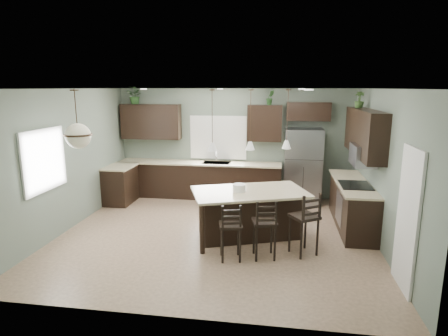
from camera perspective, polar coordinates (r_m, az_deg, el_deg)
ground at (r=7.46m, az=-1.23°, el=-10.05°), size 6.00×6.00×0.00m
pantry_door at (r=5.84m, az=26.17°, el=-7.10°), size 0.04×0.82×2.04m
window_back at (r=9.75m, az=-0.88°, el=4.68°), size 1.35×0.02×1.00m
window_left at (r=7.42m, az=-25.81°, el=1.08°), size 0.02×1.10×1.00m
left_return_cabs at (r=9.64m, az=-15.51°, el=-2.52°), size 0.60×0.90×0.90m
left_return_countertop at (r=9.53m, az=-15.56°, el=0.21°), size 0.66×0.96×0.04m
back_lower_cabs at (r=9.77m, az=-3.74°, el=-1.90°), size 4.20×0.60×0.90m
back_countertop at (r=9.64m, az=-3.80°, el=0.78°), size 4.20×0.66×0.04m
sink_inset at (r=9.56m, az=-1.16°, el=0.79°), size 0.70×0.45×0.01m
faucet at (r=9.50m, az=-1.20°, el=1.61°), size 0.02×0.02×0.28m
back_upper_left at (r=9.99m, az=-11.06°, el=6.95°), size 1.55×0.34×0.90m
back_upper_right at (r=9.43m, az=6.22°, el=6.80°), size 0.85×0.34×0.90m
fridge_header at (r=9.42m, az=12.72°, el=8.41°), size 1.05×0.34×0.45m
right_lower_cabs at (r=8.18m, az=18.93°, el=-5.36°), size 0.60×2.35×0.90m
right_countertop at (r=8.05m, az=19.02°, el=-2.16°), size 0.66×2.35×0.04m
cooktop at (r=7.78m, az=19.38°, el=-2.48°), size 0.58×0.75×0.02m
wall_oven_front at (r=7.87m, az=17.08°, el=-5.92°), size 0.01×0.72×0.60m
right_upper_cabs at (r=7.90m, az=20.61°, el=5.07°), size 0.34×2.35×0.90m
microwave at (r=7.68m, az=20.43°, el=1.87°), size 0.40×0.75×0.40m
refrigerator at (r=9.43m, az=11.90°, el=0.31°), size 0.90×0.74×1.85m
kitchen_island at (r=7.17m, az=3.85°, el=-7.06°), size 2.37×1.83×0.92m
serving_dish at (r=6.96m, az=2.32°, el=-3.04°), size 0.24×0.24×0.14m
bar_stool_left at (r=6.27m, az=1.02°, el=-9.62°), size 0.44×0.44×0.99m
bar_stool_center at (r=6.35m, az=6.18°, el=-9.15°), size 0.46×0.46×1.04m
bar_stool_right at (r=6.58m, az=12.09°, el=-8.24°), size 0.57×0.57×1.11m
pendant_left at (r=6.64m, az=-1.81°, el=7.23°), size 0.17×0.17×1.10m
pendant_center at (r=6.80m, az=4.07°, el=7.32°), size 0.17×0.17×1.10m
pendant_right at (r=7.01m, az=9.63°, el=7.33°), size 0.17×0.17×1.10m
chandelier at (r=6.52m, az=-21.54°, el=6.94°), size 0.45×0.45×0.96m
plant_back_left at (r=10.07m, az=-13.38°, el=10.72°), size 0.51×0.48×0.45m
plant_back_right at (r=9.36m, az=7.05°, el=10.61°), size 0.24×0.22×0.36m
plant_right_wall at (r=8.41m, az=19.93°, el=9.76°), size 0.23×0.23×0.34m
room_shell at (r=7.00m, az=-1.30°, el=2.94°), size 6.00×6.00×6.00m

